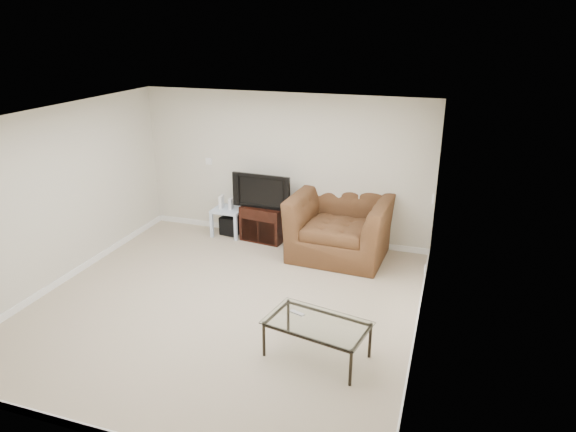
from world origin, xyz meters
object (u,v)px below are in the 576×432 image
(recliner, at_px, (341,216))
(subwoofer, at_px, (231,225))
(television, at_px, (263,190))
(coffee_table, at_px, (317,340))
(tv_stand, at_px, (265,222))
(side_table, at_px, (229,221))

(recliner, bearing_deg, subwoofer, 175.97)
(television, bearing_deg, coffee_table, -56.92)
(television, xyz_separation_m, recliner, (1.38, -0.20, -0.23))
(tv_stand, height_order, television, television)
(television, height_order, recliner, recliner)
(television, relative_size, subwoofer, 2.99)
(side_table, height_order, recliner, recliner)
(tv_stand, relative_size, television, 0.77)
(television, xyz_separation_m, subwoofer, (-0.64, 0.05, -0.73))
(subwoofer, bearing_deg, recliner, -7.03)
(television, height_order, side_table, television)
(tv_stand, bearing_deg, recliner, -2.55)
(subwoofer, distance_m, coffee_table, 3.85)
(television, xyz_separation_m, coffee_table, (1.75, -2.96, -0.68))
(tv_stand, xyz_separation_m, subwoofer, (-0.65, 0.02, -0.13))
(television, bearing_deg, tv_stand, 85.50)
(subwoofer, height_order, coffee_table, coffee_table)
(side_table, bearing_deg, tv_stand, 0.00)
(subwoofer, bearing_deg, side_table, -146.31)
(tv_stand, distance_m, television, 0.60)
(tv_stand, xyz_separation_m, television, (-0.00, -0.03, 0.60))
(tv_stand, relative_size, subwoofer, 2.30)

